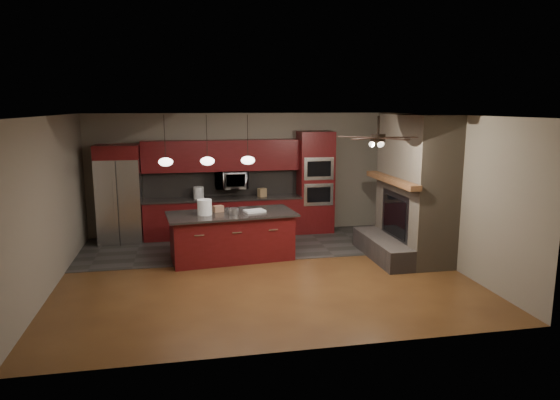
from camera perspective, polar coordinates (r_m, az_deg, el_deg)
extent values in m
plane|color=brown|center=(9.13, -2.02, -8.22)|extent=(7.00, 7.00, 0.00)
cube|color=white|center=(8.64, -2.14, 9.64)|extent=(7.00, 6.00, 0.02)
cube|color=#736C5C|center=(11.71, -4.39, 3.02)|extent=(7.00, 0.02, 2.80)
cube|color=#736C5C|center=(9.93, 18.29, 1.13)|extent=(0.02, 6.00, 2.80)
cube|color=#736C5C|center=(8.93, -24.84, -0.35)|extent=(0.02, 6.00, 2.80)
cube|color=#33302E|center=(10.83, -3.53, -5.15)|extent=(7.00, 2.40, 0.01)
cube|color=#716350|center=(10.10, 15.20, 1.44)|extent=(0.80, 2.00, 2.80)
cube|color=#4A413C|center=(10.09, 11.54, -5.39)|extent=(0.50, 2.00, 0.40)
cube|color=#2D2D30|center=(10.04, 13.10, -1.85)|extent=(0.05, 1.20, 0.95)
cube|color=black|center=(10.03, 12.97, -1.86)|extent=(0.02, 1.00, 0.75)
cube|color=brown|center=(9.86, 12.64, 2.23)|extent=(0.22, 2.10, 0.10)
cube|color=#571012|center=(11.54, -6.49, -2.02)|extent=(3.55, 0.60, 0.86)
cube|color=black|center=(11.45, -6.54, 0.17)|extent=(3.59, 0.64, 0.04)
cube|color=black|center=(11.67, -6.68, 1.96)|extent=(3.55, 0.03, 0.60)
cube|color=#571012|center=(11.44, -6.69, 5.07)|extent=(3.55, 0.35, 0.70)
cube|color=#571012|center=(11.77, 4.05, 2.03)|extent=(0.80, 0.60, 2.38)
cube|color=silver|center=(11.52, 4.43, 0.62)|extent=(0.70, 0.03, 0.52)
cube|color=black|center=(11.50, 4.46, 0.61)|extent=(0.55, 0.02, 0.35)
cube|color=silver|center=(11.43, 4.47, 3.59)|extent=(0.70, 0.03, 0.52)
cube|color=black|center=(11.41, 4.50, 3.58)|extent=(0.55, 0.02, 0.35)
imported|color=silver|center=(11.45, -5.60, 2.32)|extent=(0.73, 0.41, 0.50)
cube|color=silver|center=(11.42, -17.84, -0.10)|extent=(0.92, 0.72, 1.84)
cube|color=#2D2D30|center=(11.06, -18.05, -0.44)|extent=(0.02, 0.02, 1.82)
cube|color=silver|center=(11.05, -18.59, -0.19)|extent=(0.03, 0.03, 0.92)
cube|color=silver|center=(11.03, -17.56, -0.15)|extent=(0.03, 0.03, 0.92)
cube|color=#571012|center=(11.27, -18.16, 5.26)|extent=(0.92, 0.72, 0.30)
cube|color=#571012|center=(9.81, -5.53, -4.22)|extent=(2.39, 1.20, 0.88)
cube|color=black|center=(9.71, -5.58, -1.60)|extent=(2.56, 1.37, 0.04)
cylinder|color=white|center=(9.57, -8.61, -0.82)|extent=(0.37, 0.37, 0.30)
cylinder|color=#A5A5A9|center=(9.55, -5.31, -1.30)|extent=(0.19, 0.19, 0.12)
cube|color=white|center=(9.76, -2.93, -1.25)|extent=(0.44, 0.36, 0.04)
cube|color=#976A4E|center=(9.83, -7.08, -0.99)|extent=(0.23, 0.20, 0.12)
cylinder|color=silver|center=(11.40, -9.29, 0.83)|extent=(0.29, 0.29, 0.27)
cube|color=#92744B|center=(11.49, -2.07, 0.87)|extent=(0.22, 0.20, 0.20)
cylinder|color=black|center=(9.25, -13.05, 7.03)|extent=(0.01, 0.01, 0.78)
ellipsoid|color=white|center=(9.29, -12.93, 4.26)|extent=(0.26, 0.26, 0.16)
cylinder|color=black|center=(9.26, -8.37, 7.19)|extent=(0.01, 0.01, 0.78)
ellipsoid|color=white|center=(9.29, -8.29, 4.42)|extent=(0.26, 0.26, 0.16)
cylinder|color=black|center=(9.32, -3.72, 7.31)|extent=(0.01, 0.01, 0.78)
ellipsoid|color=white|center=(9.36, -3.69, 4.55)|extent=(0.26, 0.26, 0.16)
cylinder|color=black|center=(8.35, 11.18, 8.38)|extent=(0.04, 0.04, 0.30)
cylinder|color=black|center=(8.36, 11.13, 7.02)|extent=(0.24, 0.24, 0.12)
cube|color=black|center=(8.51, 13.52, 6.98)|extent=(0.60, 0.12, 0.01)
cube|color=black|center=(8.74, 10.95, 7.17)|extent=(0.30, 0.61, 0.01)
cube|color=black|center=(8.46, 8.61, 7.14)|extent=(0.56, 0.45, 0.01)
cube|color=black|center=(8.04, 9.69, 6.92)|extent=(0.56, 0.45, 0.01)
cube|color=black|center=(8.07, 12.88, 6.82)|extent=(0.30, 0.61, 0.01)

